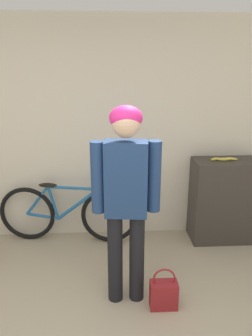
{
  "coord_description": "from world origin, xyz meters",
  "views": [
    {
      "loc": [
        0.13,
        -1.42,
        2.06
      ],
      "look_at": [
        0.27,
        1.11,
        1.26
      ],
      "focal_mm": 35.0,
      "sensor_mm": 36.0,
      "label": 1
    }
  ],
  "objects_px": {
    "bicycle": "(68,213)",
    "handbag": "(164,294)",
    "person": "(126,189)",
    "banana": "(223,159)"
  },
  "relations": [
    {
      "from": "bicycle",
      "to": "handbag",
      "type": "xyz_separation_m",
      "value": [
        0.97,
        -1.22,
        -0.22
      ]
    },
    {
      "from": "handbag",
      "to": "bicycle",
      "type": "bearing_deg",
      "value": 128.43
    },
    {
      "from": "person",
      "to": "handbag",
      "type": "distance_m",
      "value": 1.0
    },
    {
      "from": "bicycle",
      "to": "banana",
      "type": "bearing_deg",
      "value": 5.36
    },
    {
      "from": "person",
      "to": "bicycle",
      "type": "xyz_separation_m",
      "value": [
        -0.64,
        1.08,
        -0.72
      ]
    },
    {
      "from": "banana",
      "to": "handbag",
      "type": "relative_size",
      "value": 0.83
    },
    {
      "from": "person",
      "to": "bicycle",
      "type": "relative_size",
      "value": 1.06
    },
    {
      "from": "bicycle",
      "to": "banana",
      "type": "height_order",
      "value": "banana"
    },
    {
      "from": "handbag",
      "to": "person",
      "type": "bearing_deg",
      "value": 156.63
    },
    {
      "from": "bicycle",
      "to": "banana",
      "type": "xyz_separation_m",
      "value": [
        1.82,
        -0.05,
        0.66
      ]
    }
  ]
}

